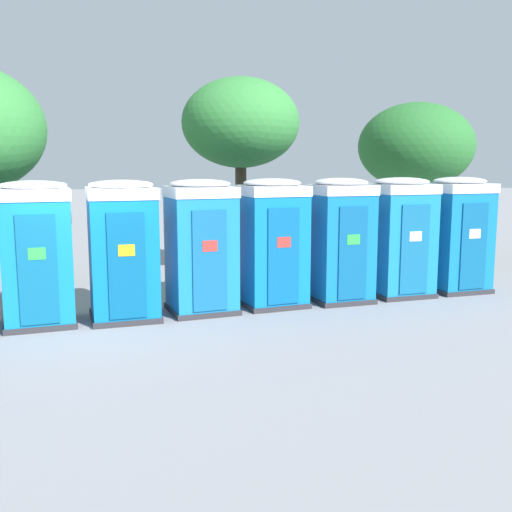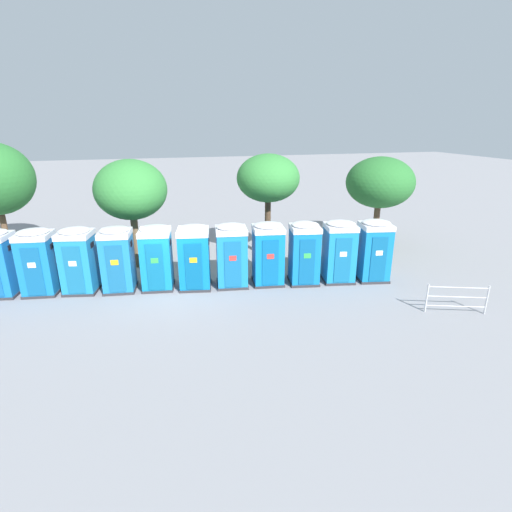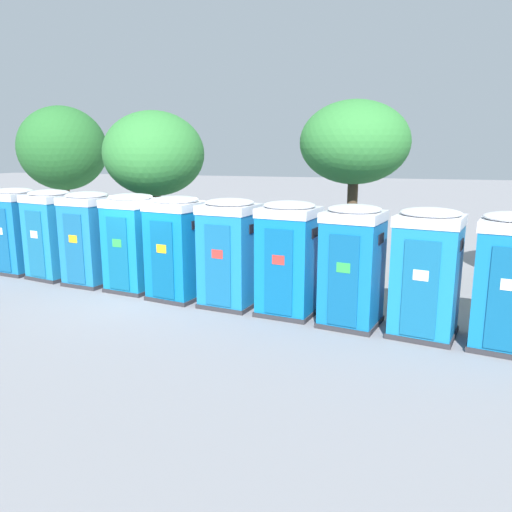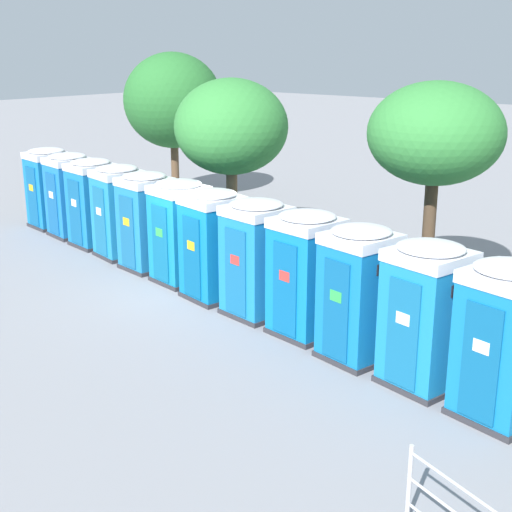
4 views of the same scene
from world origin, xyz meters
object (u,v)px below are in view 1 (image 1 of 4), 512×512
Objects in this scene: portapotty_6 at (123,250)px; portapotty_9 at (340,239)px; street_tree_2 at (416,147)px; street_tree_3 at (241,124)px; portapotty_5 at (37,253)px; portapotty_10 at (400,236)px; portapotty_7 at (201,246)px; portapotty_8 at (272,242)px; portapotty_11 at (457,234)px.

portapotty_6 and portapotty_9 have the same top height.
street_tree_3 reaches higher than street_tree_2.
street_tree_2 is 0.94× the size of street_tree_3.
portapotty_5 is 1.00× the size of portapotty_6.
portapotty_6 is at bearing 171.51° from portapotty_10.
street_tree_3 is at bearing 25.49° from portapotty_5.
street_tree_3 is at bearing 117.18° from portapotty_10.
portapotty_6 is 5.44m from street_tree_3.
portapotty_6 is at bearing 173.02° from portapotty_7.
portapotty_6 is 5.86m from portapotty_10.
portapotty_8 and portapotty_9 have the same top height.
portapotty_9 and portapotty_11 have the same top height.
portapotty_9 is at bearing -145.74° from street_tree_2.
portapotty_8 is 1.00× the size of portapotty_11.
street_tree_3 is (-3.36, 3.98, 2.51)m from portapotty_11.
portapotty_10 and portapotty_11 have the same top height.
portapotty_5 is at bearing 170.95° from portapotty_8.
street_tree_3 is at bearing -177.38° from street_tree_2.
portapotty_8 is at bearing -7.06° from portapotty_6.
portapotty_5 is 1.00× the size of portapotty_9.
portapotty_8 is at bearing 170.09° from portapotty_11.
portapotty_9 is at bearing -82.57° from street_tree_3.
portapotty_8 is 0.52× the size of street_tree_3.
street_tree_3 reaches higher than portapotty_9.
portapotty_8 is at bearing -106.77° from street_tree_3.
portapotty_7 is at bearing 170.78° from portapotty_11.
portapotty_10 is at bearing -8.99° from portapotty_7.
portapotty_5 and portapotty_11 have the same top height.
portapotty_5 is 4.40m from portapotty_8.
portapotty_6 is 1.00× the size of portapotty_11.
portapotty_9 is at bearing 171.32° from portapotty_11.
portapotty_11 is at bearing -9.91° from portapotty_10.
street_tree_2 is 6.09m from street_tree_3.
portapotty_7 and portapotty_10 have the same top height.
portapotty_5 is 1.00× the size of portapotty_8.
portapotty_10 is at bearing -8.49° from portapotty_6.
street_tree_2 is at bearing 26.46° from portapotty_8.
street_tree_2 is (11.38, 2.81, 2.05)m from portapotty_5.
street_tree_3 is (-6.07, -0.28, 0.46)m from street_tree_2.
street_tree_2 is at bearing 34.26° from portapotty_9.
portapotty_9 is at bearing -9.76° from portapotty_7.
portapotty_7 and portapotty_11 have the same top height.
portapotty_7 is at bearing 171.01° from portapotty_10.
portapotty_7 is 0.55× the size of street_tree_2.
portapotty_5 is 1.47m from portapotty_6.
portapotty_11 is at bearing -8.77° from portapotty_6.
portapotty_7 and portapotty_9 have the same top height.
portapotty_5 is at bearing 169.99° from portapotty_7.
portapotty_7 is 1.47m from portapotty_8.
street_tree_3 is (2.43, 3.04, 2.51)m from portapotty_7.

